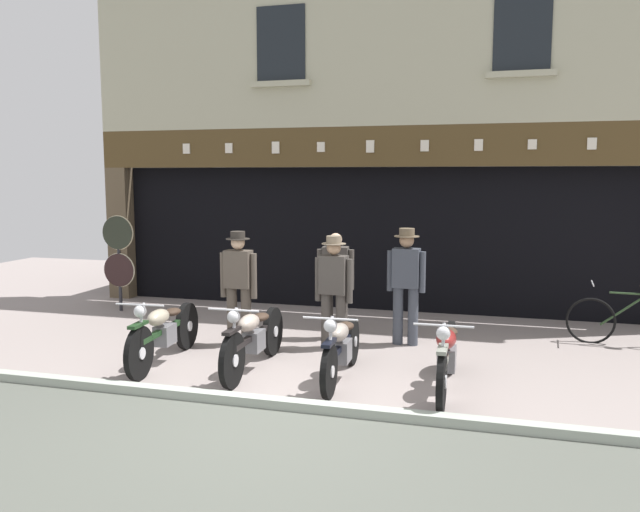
# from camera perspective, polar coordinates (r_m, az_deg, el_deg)

# --- Properties ---
(ground) EXTENTS (22.69, 22.00, 0.18)m
(ground) POSITION_cam_1_polar(r_m,az_deg,el_deg) (6.09, -7.01, -16.98)
(ground) COLOR gray
(shop_facade) EXTENTS (10.99, 4.42, 6.42)m
(shop_facade) POSITION_cam_1_polar(r_m,az_deg,el_deg) (13.30, 6.24, 4.04)
(shop_facade) COLOR black
(shop_facade) RESTS_ON ground
(motorcycle_left) EXTENTS (0.62, 2.09, 0.92)m
(motorcycle_left) POSITION_cam_1_polar(r_m,az_deg,el_deg) (8.65, -13.71, -6.53)
(motorcycle_left) COLOR black
(motorcycle_left) RESTS_ON ground
(motorcycle_center_left) EXTENTS (0.62, 2.10, 0.93)m
(motorcycle_center_left) POSITION_cam_1_polar(r_m,az_deg,el_deg) (8.14, -5.94, -7.20)
(motorcycle_center_left) COLOR black
(motorcycle_center_left) RESTS_ON ground
(motorcycle_center) EXTENTS (0.62, 1.94, 0.90)m
(motorcycle_center) POSITION_cam_1_polar(r_m,az_deg,el_deg) (7.73, 1.89, -8.07)
(motorcycle_center) COLOR black
(motorcycle_center) RESTS_ON ground
(motorcycle_center_right) EXTENTS (0.62, 2.05, 0.92)m
(motorcycle_center_right) POSITION_cam_1_polar(r_m,az_deg,el_deg) (7.50, 11.21, -8.59)
(motorcycle_center_right) COLOR black
(motorcycle_center_right) RESTS_ON ground
(salesman_left) EXTENTS (0.56, 0.34, 1.66)m
(salesman_left) POSITION_cam_1_polar(r_m,az_deg,el_deg) (9.30, -7.25, -2.35)
(salesman_left) COLOR brown
(salesman_left) RESTS_ON ground
(shopkeeper_center) EXTENTS (0.56, 0.34, 1.61)m
(shopkeeper_center) POSITION_cam_1_polar(r_m,az_deg,el_deg) (9.04, 1.23, -2.75)
(shopkeeper_center) COLOR #47423D
(shopkeeper_center) RESTS_ON ground
(salesman_right) EXTENTS (0.56, 0.36, 1.70)m
(salesman_right) POSITION_cam_1_polar(r_m,az_deg,el_deg) (9.32, 7.66, -2.14)
(salesman_right) COLOR #3D424C
(salesman_right) RESTS_ON ground
(assistant_far_right) EXTENTS (0.56, 0.26, 1.60)m
(assistant_far_right) POSITION_cam_1_polar(r_m,az_deg,el_deg) (9.60, 1.38, -2.23)
(assistant_far_right) COLOR #47423D
(assistant_far_right) RESTS_ON ground
(tyre_sign_pole) EXTENTS (0.62, 0.06, 1.74)m
(tyre_sign_pole) POSITION_cam_1_polar(r_m,az_deg,el_deg) (12.10, -17.48, 0.27)
(tyre_sign_pole) COLOR #232328
(tyre_sign_pole) RESTS_ON ground
(advert_board_near) EXTENTS (0.66, 0.03, 0.94)m
(advert_board_near) POSITION_cam_1_polar(r_m,az_deg,el_deg) (11.53, 18.30, 2.99)
(advert_board_near) COLOR silver
(leaning_bicycle) EXTENTS (1.71, 0.50, 0.94)m
(leaning_bicycle) POSITION_cam_1_polar(r_m,az_deg,el_deg) (10.28, 25.85, -5.22)
(leaning_bicycle) COLOR black
(leaning_bicycle) RESTS_ON ground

